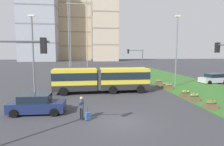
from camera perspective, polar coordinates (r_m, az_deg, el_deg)
ground_plane at (r=14.01m, az=2.90°, el=-14.55°), size 260.00×260.00×0.00m
grass_median at (r=27.83m, az=25.77°, el=-4.62°), size 10.00×70.00×0.08m
articulated_bus at (r=23.51m, az=-3.15°, el=-1.91°), size 11.90×2.95×3.00m
car_navy_sedan at (r=16.77m, az=-21.77°, el=-8.78°), size 4.45×2.13×1.58m
car_maroon_sedan at (r=32.29m, az=-13.72°, el=-1.48°), size 4.59×2.46×1.58m
car_silver_hatch at (r=34.69m, az=28.28°, el=-1.52°), size 4.62×2.55×1.58m
pedestrian_crossing at (r=14.32m, az=-9.19°, el=-9.93°), size 0.36×0.52×1.74m
rolling_suitcase at (r=14.33m, az=-7.33°, el=-12.79°), size 0.43×0.39×0.97m
flower_planter_0 at (r=18.86m, az=27.77°, el=-8.45°), size 1.10×0.56×0.74m
flower_planter_1 at (r=21.06m, az=23.55°, el=-6.77°), size 1.10×0.56×0.74m
flower_planter_2 at (r=22.50m, az=21.34°, el=-5.87°), size 1.10×0.56×0.74m
flower_planter_3 at (r=26.43m, az=16.73°, el=-3.96°), size 1.10×0.56×0.74m
flower_planter_4 at (r=27.31m, az=15.90°, el=-3.61°), size 1.10×0.56×0.74m
flower_planter_5 at (r=29.80m, az=13.86°, el=-2.75°), size 1.10×0.56×0.74m
traffic_light_near_left at (r=10.77m, az=-29.50°, el=-0.16°), size 3.35×0.28×5.70m
traffic_light_far_right at (r=36.11m, az=7.64°, el=4.34°), size 3.15×0.28×5.58m
streetlight_left at (r=23.18m, az=-22.76°, el=5.82°), size 0.70×0.28×9.12m
streetlight_median at (r=28.68m, az=18.91°, el=7.00°), size 0.70×0.28×10.17m
apartment_tower_west at (r=118.42m, az=-21.37°, el=15.46°), size 20.37×14.85×49.77m
apartment_tower_westcentre at (r=129.94m, az=-11.44°, el=15.46°), size 21.99×15.66×52.32m
apartment_tower_centre at (r=117.51m, az=-2.24°, el=12.72°), size 14.69×19.03×36.65m
transmission_pylon at (r=68.76m, az=-10.26°, el=16.99°), size 9.00×6.24×33.04m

